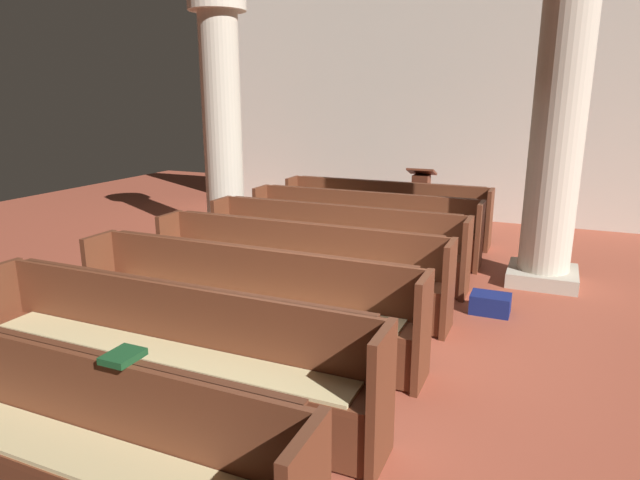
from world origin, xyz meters
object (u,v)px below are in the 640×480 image
at_px(pew_row_1, 362,223).
at_px(pew_row_5, 165,347).
at_px(pew_row_3, 296,265).
at_px(pew_row_6, 35,429).
at_px(lectern, 420,203).
at_px(pillar_far_side, 222,115).
at_px(hymn_book, 123,356).
at_px(pew_row_2, 334,241).
at_px(pew_row_4, 243,298).
at_px(pillar_aisle_side, 559,122).
at_px(pew_row_0, 384,209).
at_px(kneeler_box_navy, 490,304).

height_order(pew_row_1, pew_row_5, same).
relative_size(pew_row_1, pew_row_3, 1.00).
xyz_separation_m(pew_row_6, lectern, (0.36, 7.69, -0.04)).
bearing_deg(pew_row_6, pillar_far_side, 113.13).
bearing_deg(hymn_book, pew_row_2, 96.82).
bearing_deg(pew_row_1, pew_row_4, -90.00).
bearing_deg(pew_row_5, hymn_book, -61.10).
xyz_separation_m(pew_row_5, pew_row_6, (0.00, -1.11, 0.00)).
distance_m(pew_row_4, pillar_far_side, 4.52).
distance_m(pew_row_5, pillar_aisle_side, 5.13).
distance_m(pew_row_3, lectern, 4.37).
xyz_separation_m(pew_row_6, pillar_far_side, (-2.44, 5.72, 1.50)).
bearing_deg(pew_row_0, pillar_aisle_side, -28.20).
bearing_deg(pillar_aisle_side, pew_row_3, -141.31).
distance_m(pew_row_2, pew_row_4, 2.22).
height_order(pew_row_5, lectern, lectern).
bearing_deg(pew_row_1, lectern, 80.45).
relative_size(pew_row_0, pillar_far_side, 0.88).
bearing_deg(kneeler_box_navy, lectern, 114.18).
distance_m(hymn_book, kneeler_box_navy, 4.20).
xyz_separation_m(pillar_aisle_side, lectern, (-2.14, 2.36, -1.54)).
xyz_separation_m(pillar_far_side, kneeler_box_navy, (4.45, -1.71, -1.89)).
relative_size(pew_row_2, pillar_far_side, 0.88).
relative_size(pew_row_2, pew_row_4, 1.00).
xyz_separation_m(pew_row_5, kneeler_box_navy, (2.01, 2.90, -0.39)).
height_order(pew_row_5, pillar_far_side, pillar_far_side).
distance_m(pew_row_2, pillar_aisle_side, 3.04).
xyz_separation_m(pew_row_2, pillar_aisle_side, (2.49, 0.89, 1.50)).
bearing_deg(kneeler_box_navy, hymn_book, -111.40).
height_order(pillar_aisle_side, lectern, pillar_aisle_side).
bearing_deg(pillar_far_side, pew_row_5, -62.07).
relative_size(pew_row_0, pew_row_4, 1.00).
distance_m(pew_row_3, pew_row_6, 3.34).
distance_m(pew_row_4, kneeler_box_navy, 2.72).
bearing_deg(kneeler_box_navy, pew_row_2, 167.91).
height_order(lectern, kneeler_box_navy, lectern).
bearing_deg(pew_row_6, lectern, 87.33).
bearing_deg(kneeler_box_navy, pillar_aisle_side, 69.75).
bearing_deg(pew_row_3, pew_row_0, 90.00).
xyz_separation_m(pew_row_4, pillar_aisle_side, (2.49, 3.11, 1.50)).
bearing_deg(hymn_book, kneeler_box_navy, 68.60).
relative_size(pew_row_6, lectern, 3.13).
relative_size(pew_row_6, hymn_book, 16.80).
relative_size(pew_row_3, hymn_book, 16.80).
relative_size(pew_row_0, pillar_aisle_side, 0.88).
xyz_separation_m(pew_row_4, pew_row_6, (0.00, -2.22, 0.00)).
height_order(pew_row_0, hymn_book, hymn_book).
height_order(lectern, hymn_book, lectern).
relative_size(pew_row_2, pillar_aisle_side, 0.88).
bearing_deg(hymn_book, pillar_aisle_side, 68.90).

